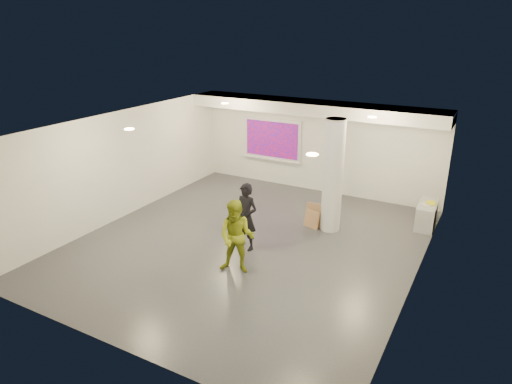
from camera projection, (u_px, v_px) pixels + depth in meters
The scene contains 20 objects.
floor at pixel (248, 243), 11.48m from camera, with size 8.00×9.00×0.01m, color #34363B.
ceiling at pixel (248, 126), 10.44m from camera, with size 8.00×9.00×0.01m, color white.
wall_back at pixel (317, 146), 14.66m from camera, with size 8.00×0.01×3.00m, color silver.
wall_front at pixel (108, 271), 7.26m from camera, with size 8.00×0.01×3.00m, color silver.
wall_left at pixel (124, 164), 12.76m from camera, with size 0.01×9.00×3.00m, color silver.
wall_right at pixel (421, 220), 9.16m from camera, with size 0.01×9.00×3.00m, color silver.
soffit_band at pixel (312, 108), 13.75m from camera, with size 8.00×1.10×0.36m, color white.
downlight_nw at pixel (225, 103), 13.49m from camera, with size 0.22×0.22×0.02m, color #FFCF96.
downlight_ne at pixel (372, 117), 11.51m from camera, with size 0.22×0.22×0.02m, color #FFCF96.
downlight_sw at pixel (129, 129), 10.20m from camera, with size 0.22×0.22×0.02m, color #FFCF96.
downlight_se at pixel (312, 154), 8.22m from camera, with size 0.22×0.22×0.02m, color #FFCF96.
column at pixel (333, 176), 11.77m from camera, with size 0.52×0.52×3.00m, color silver.
projection_screen at pixel (272, 140), 15.33m from camera, with size 2.10×0.13×1.42m.
credenza at pixel (426, 215), 12.35m from camera, with size 0.47×1.12×0.66m, color #9DA0A3.
papers_stack at pixel (426, 204), 12.17m from camera, with size 0.26×0.33×0.02m, color silver.
postit_pad at pixel (431, 203), 12.24m from camera, with size 0.23×0.31×0.03m, color yellow.
cardboard_back at pixel (317, 215), 12.35m from camera, with size 0.60×0.05×0.65m, color #9B724C.
cardboard_front at pixel (312, 219), 12.29m from camera, with size 0.45×0.04×0.49m, color #9B724C.
woman at pixel (246, 217), 10.95m from camera, with size 0.61×0.40×1.67m, color black.
man at pixel (237, 237), 9.91m from camera, with size 0.81×0.63×1.68m, color olive.
Camera 1 is at (5.13, -8.96, 5.20)m, focal length 32.00 mm.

